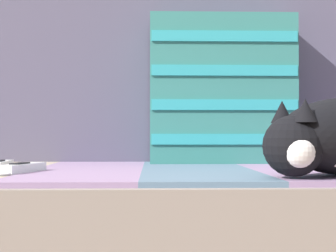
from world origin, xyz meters
The scene contains 3 objects.
sofa_backrest centered at (0.00, 0.48, 0.67)m, with size 2.11×0.14×0.52m.
throw_pillow_striped centered at (-0.03, 0.33, 0.62)m, with size 0.41×0.14×0.42m.
game_remote_far centered at (-0.51, -0.04, 0.42)m, with size 0.09×0.20×0.02m.
Camera 1 is at (-0.23, -1.14, 0.49)m, focal length 55.00 mm.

